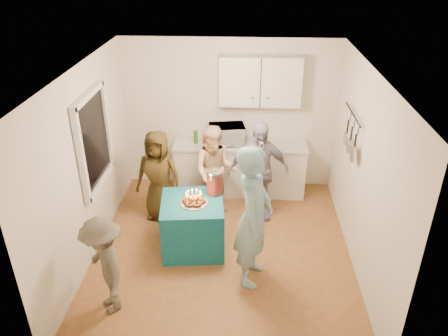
# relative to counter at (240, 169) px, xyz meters

# --- Properties ---
(floor) EXTENTS (4.00, 4.00, 0.00)m
(floor) POSITION_rel_counter_xyz_m (-0.20, -1.70, -0.43)
(floor) COLOR brown
(floor) RESTS_ON ground
(ceiling) EXTENTS (4.00, 4.00, 0.00)m
(ceiling) POSITION_rel_counter_xyz_m (-0.20, -1.70, 2.17)
(ceiling) COLOR white
(ceiling) RESTS_ON floor
(back_wall) EXTENTS (3.60, 3.60, 0.00)m
(back_wall) POSITION_rel_counter_xyz_m (-0.20, 0.30, 0.87)
(back_wall) COLOR silver
(back_wall) RESTS_ON floor
(left_wall) EXTENTS (4.00, 4.00, 0.00)m
(left_wall) POSITION_rel_counter_xyz_m (-2.00, -1.70, 0.87)
(left_wall) COLOR silver
(left_wall) RESTS_ON floor
(right_wall) EXTENTS (4.00, 4.00, 0.00)m
(right_wall) POSITION_rel_counter_xyz_m (1.60, -1.70, 0.87)
(right_wall) COLOR silver
(right_wall) RESTS_ON floor
(window_night) EXTENTS (0.04, 1.00, 1.20)m
(window_night) POSITION_rel_counter_xyz_m (-1.97, -1.40, 1.12)
(window_night) COLOR black
(window_night) RESTS_ON left_wall
(counter) EXTENTS (2.20, 0.58, 0.86)m
(counter) POSITION_rel_counter_xyz_m (0.00, 0.00, 0.00)
(counter) COLOR white
(counter) RESTS_ON floor
(countertop) EXTENTS (2.24, 0.62, 0.05)m
(countertop) POSITION_rel_counter_xyz_m (0.00, -0.00, 0.46)
(countertop) COLOR beige
(countertop) RESTS_ON counter
(upper_cabinet) EXTENTS (1.30, 0.30, 0.80)m
(upper_cabinet) POSITION_rel_counter_xyz_m (0.30, 0.15, 1.52)
(upper_cabinet) COLOR white
(upper_cabinet) RESTS_ON back_wall
(pot_rack) EXTENTS (0.12, 1.00, 0.60)m
(pot_rack) POSITION_rel_counter_xyz_m (1.52, -1.00, 1.17)
(pot_rack) COLOR black
(pot_rack) RESTS_ON right_wall
(microwave) EXTENTS (0.64, 0.48, 0.32)m
(microwave) POSITION_rel_counter_xyz_m (-0.23, 0.00, 0.64)
(microwave) COLOR white
(microwave) RESTS_ON countertop
(party_table) EXTENTS (0.94, 0.94, 0.76)m
(party_table) POSITION_rel_counter_xyz_m (-0.62, -1.64, -0.05)
(party_table) COLOR #126177
(party_table) RESTS_ON floor
(donut_cake) EXTENTS (0.38, 0.38, 0.18)m
(donut_cake) POSITION_rel_counter_xyz_m (-0.59, -1.66, 0.42)
(donut_cake) COLOR #381C0C
(donut_cake) RESTS_ON party_table
(punch_jar) EXTENTS (0.22, 0.22, 0.34)m
(punch_jar) POSITION_rel_counter_xyz_m (-0.33, -1.38, 0.50)
(punch_jar) COLOR red
(punch_jar) RESTS_ON party_table
(man_birthday) EXTENTS (0.57, 0.76, 1.89)m
(man_birthday) POSITION_rel_counter_xyz_m (0.21, -2.23, 0.51)
(man_birthday) COLOR #7EABB8
(man_birthday) RESTS_ON floor
(woman_back_left) EXTENTS (0.77, 0.56, 1.46)m
(woman_back_left) POSITION_rel_counter_xyz_m (-1.23, -0.86, 0.30)
(woman_back_left) COLOR brown
(woman_back_left) RESTS_ON floor
(woman_back_center) EXTENTS (0.74, 0.59, 1.47)m
(woman_back_center) POSITION_rel_counter_xyz_m (-0.38, -0.66, 0.30)
(woman_back_center) COLOR tan
(woman_back_center) RESTS_ON floor
(woman_back_right) EXTENTS (1.02, 0.58, 1.63)m
(woman_back_right) POSITION_rel_counter_xyz_m (0.29, -0.81, 0.39)
(woman_back_right) COLOR #191139
(woman_back_right) RESTS_ON floor
(child_near_left) EXTENTS (0.85, 0.95, 1.27)m
(child_near_left) POSITION_rel_counter_xyz_m (-1.49, -2.86, 0.21)
(child_near_left) COLOR #4B453C
(child_near_left) RESTS_ON floor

